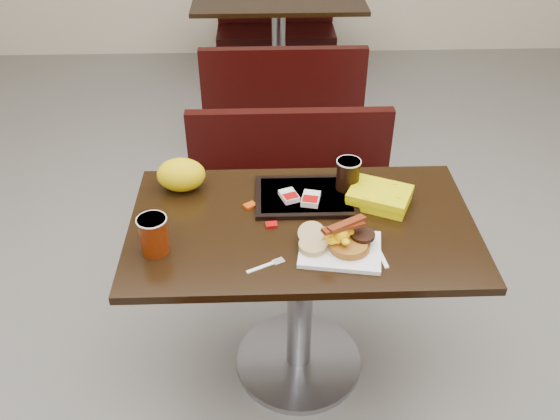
{
  "coord_description": "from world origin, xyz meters",
  "views": [
    {
      "loc": [
        -0.13,
        -1.61,
        2.0
      ],
      "look_at": [
        -0.08,
        -0.02,
        0.82
      ],
      "focal_mm": 37.71,
      "sensor_mm": 36.0,
      "label": 1
    }
  ],
  "objects_px": {
    "pancake_stack": "(350,244)",
    "tray": "(306,196)",
    "hashbrown_sleeve_right": "(311,199)",
    "coffee_cup_far": "(348,175)",
    "hashbrown_sleeve_left": "(289,196)",
    "paper_bag": "(181,175)",
    "fork": "(260,268)",
    "table_near": "(300,299)",
    "coffee_cup_near": "(154,235)",
    "clamshell": "(380,197)",
    "knife": "(379,250)",
    "table_far": "(279,49)",
    "bench_far_n": "(276,19)",
    "bench_far_s": "(282,91)",
    "platter": "(340,249)",
    "bench_near_n": "(291,198)"
  },
  "relations": [
    {
      "from": "table_near",
      "to": "bench_far_n",
      "type": "bearing_deg",
      "value": 90.0
    },
    {
      "from": "table_near",
      "to": "knife",
      "type": "height_order",
      "value": "knife"
    },
    {
      "from": "table_near",
      "to": "table_far",
      "type": "bearing_deg",
      "value": 90.0
    },
    {
      "from": "coffee_cup_near",
      "to": "fork",
      "type": "relative_size",
      "value": 0.99
    },
    {
      "from": "table_near",
      "to": "bench_far_n",
      "type": "height_order",
      "value": "table_near"
    },
    {
      "from": "pancake_stack",
      "to": "hashbrown_sleeve_left",
      "type": "relative_size",
      "value": 1.78
    },
    {
      "from": "table_far",
      "to": "pancake_stack",
      "type": "height_order",
      "value": "pancake_stack"
    },
    {
      "from": "fork",
      "to": "pancake_stack",
      "type": "bearing_deg",
      "value": -12.83
    },
    {
      "from": "pancake_stack",
      "to": "fork",
      "type": "height_order",
      "value": "pancake_stack"
    },
    {
      "from": "pancake_stack",
      "to": "bench_far_s",
      "type": "bearing_deg",
      "value": 93.95
    },
    {
      "from": "hashbrown_sleeve_right",
      "to": "coffee_cup_far",
      "type": "distance_m",
      "value": 0.17
    },
    {
      "from": "table_far",
      "to": "platter",
      "type": "distance_m",
      "value": 2.79
    },
    {
      "from": "bench_near_n",
      "to": "coffee_cup_far",
      "type": "distance_m",
      "value": 0.72
    },
    {
      "from": "knife",
      "to": "hashbrown_sleeve_left",
      "type": "relative_size",
      "value": 2.29
    },
    {
      "from": "hashbrown_sleeve_left",
      "to": "table_near",
      "type": "bearing_deg",
      "value": -92.05
    },
    {
      "from": "bench_near_n",
      "to": "table_far",
      "type": "relative_size",
      "value": 0.83
    },
    {
      "from": "table_near",
      "to": "paper_bag",
      "type": "distance_m",
      "value": 0.66
    },
    {
      "from": "coffee_cup_near",
      "to": "hashbrown_sleeve_right",
      "type": "xyz_separation_m",
      "value": [
        0.52,
        0.23,
        -0.04
      ]
    },
    {
      "from": "pancake_stack",
      "to": "tray",
      "type": "xyz_separation_m",
      "value": [
        -0.12,
        0.3,
        -0.02
      ]
    },
    {
      "from": "coffee_cup_near",
      "to": "fork",
      "type": "distance_m",
      "value": 0.36
    },
    {
      "from": "pancake_stack",
      "to": "tray",
      "type": "relative_size",
      "value": 0.36
    },
    {
      "from": "table_far",
      "to": "bench_far_s",
      "type": "relative_size",
      "value": 1.2
    },
    {
      "from": "bench_far_n",
      "to": "paper_bag",
      "type": "xyz_separation_m",
      "value": [
        -0.44,
        -3.08,
        0.45
      ]
    },
    {
      "from": "bench_near_n",
      "to": "bench_far_n",
      "type": "relative_size",
      "value": 1.0
    },
    {
      "from": "table_near",
      "to": "hashbrown_sleeve_right",
      "type": "bearing_deg",
      "value": 70.01
    },
    {
      "from": "hashbrown_sleeve_left",
      "to": "paper_bag",
      "type": "xyz_separation_m",
      "value": [
        -0.4,
        0.1,
        0.03
      ]
    },
    {
      "from": "bench_far_s",
      "to": "platter",
      "type": "bearing_deg",
      "value": -86.86
    },
    {
      "from": "hashbrown_sleeve_left",
      "to": "hashbrown_sleeve_right",
      "type": "bearing_deg",
      "value": -36.37
    },
    {
      "from": "table_near",
      "to": "hashbrown_sleeve_left",
      "type": "height_order",
      "value": "hashbrown_sleeve_left"
    },
    {
      "from": "bench_far_s",
      "to": "pancake_stack",
      "type": "bearing_deg",
      "value": -86.05
    },
    {
      "from": "tray",
      "to": "coffee_cup_far",
      "type": "relative_size",
      "value": 3.18
    },
    {
      "from": "table_near",
      "to": "tray",
      "type": "xyz_separation_m",
      "value": [
        0.02,
        0.14,
        0.38
      ]
    },
    {
      "from": "pancake_stack",
      "to": "fork",
      "type": "relative_size",
      "value": 1.03
    },
    {
      "from": "knife",
      "to": "paper_bag",
      "type": "xyz_separation_m",
      "value": [
        -0.68,
        0.38,
        0.06
      ]
    },
    {
      "from": "knife",
      "to": "clamshell",
      "type": "relative_size",
      "value": 0.81
    },
    {
      "from": "coffee_cup_far",
      "to": "clamshell",
      "type": "bearing_deg",
      "value": -35.84
    },
    {
      "from": "tray",
      "to": "paper_bag",
      "type": "xyz_separation_m",
      "value": [
        -0.46,
        0.08,
        0.05
      ]
    },
    {
      "from": "bench_far_n",
      "to": "pancake_stack",
      "type": "height_order",
      "value": "pancake_stack"
    },
    {
      "from": "coffee_cup_near",
      "to": "paper_bag",
      "type": "xyz_separation_m",
      "value": [
        0.05,
        0.36,
        -0.0
      ]
    },
    {
      "from": "platter",
      "to": "coffee_cup_far",
      "type": "bearing_deg",
      "value": 88.78
    },
    {
      "from": "fork",
      "to": "paper_bag",
      "type": "distance_m",
      "value": 0.54
    },
    {
      "from": "table_near",
      "to": "hashbrown_sleeve_right",
      "type": "xyz_separation_m",
      "value": [
        0.04,
        0.1,
        0.4
      ]
    },
    {
      "from": "knife",
      "to": "coffee_cup_far",
      "type": "relative_size",
      "value": 1.48
    },
    {
      "from": "table_near",
      "to": "knife",
      "type": "xyz_separation_m",
      "value": [
        0.24,
        -0.16,
        0.38
      ]
    },
    {
      "from": "bench_far_n",
      "to": "hashbrown_sleeve_right",
      "type": "height_order",
      "value": "hashbrown_sleeve_right"
    },
    {
      "from": "table_near",
      "to": "fork",
      "type": "xyz_separation_m",
      "value": [
        -0.15,
        -0.23,
        0.38
      ]
    },
    {
      "from": "pancake_stack",
      "to": "knife",
      "type": "bearing_deg",
      "value": -1.18
    },
    {
      "from": "pancake_stack",
      "to": "knife",
      "type": "relative_size",
      "value": 0.78
    },
    {
      "from": "hashbrown_sleeve_right",
      "to": "fork",
      "type": "bearing_deg",
      "value": -105.57
    },
    {
      "from": "table_far",
      "to": "pancake_stack",
      "type": "distance_m",
      "value": 2.79
    }
  ]
}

